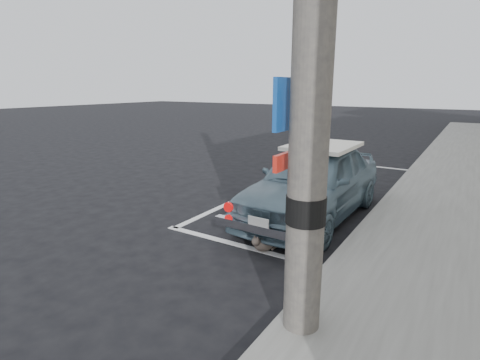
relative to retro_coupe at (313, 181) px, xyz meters
name	(u,v)px	position (x,y,z in m)	size (l,w,h in m)	color
ground	(235,230)	(-0.84, -1.33, -0.68)	(80.00, 80.00, 0.00)	black
sidewalk	(460,226)	(2.36, 0.67, -0.60)	(2.80, 40.00, 0.15)	slate
pline_rear	(245,247)	(-0.34, -1.83, -0.67)	(3.00, 0.12, 0.01)	silver
pline_front	(365,165)	(-0.34, 5.17, -0.67)	(3.00, 0.12, 0.01)	silver
pline_side	(270,184)	(-1.74, 1.67, -0.67)	(0.12, 7.00, 0.01)	silver
retro_coupe	(313,181)	(0.00, 0.00, 0.00)	(1.65, 3.97, 1.34)	slate
cat	(264,243)	(-0.03, -1.80, -0.56)	(0.34, 0.45, 0.27)	#655B4D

